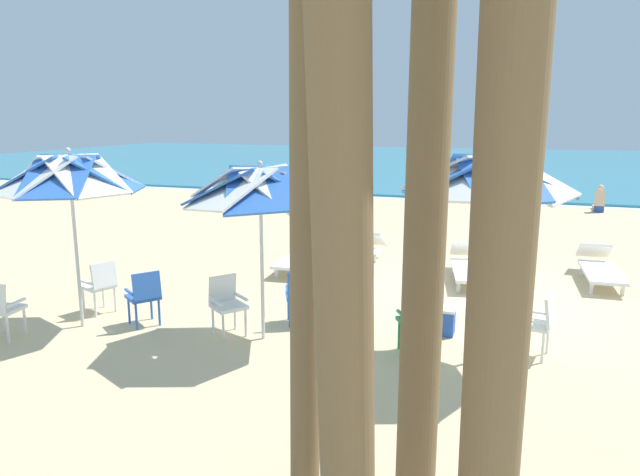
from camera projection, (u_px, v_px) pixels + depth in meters
ground_plane at (486, 300)px, 10.29m from camera, size 80.00×80.00×0.00m
sea at (516, 164)px, 38.58m from camera, size 80.00×36.00×0.10m
surf_foam at (507, 203)px, 21.63m from camera, size 80.00×0.70×0.01m
beach_umbrella_0 at (487, 178)px, 7.26m from camera, size 2.16×2.16×2.76m
plastic_chair_0 at (419, 319)px, 7.86m from camera, size 0.61×0.62×0.87m
plastic_chair_1 at (538, 321)px, 7.79m from camera, size 0.54×0.52×0.87m
beach_umbrella_1 at (260, 187)px, 8.09m from camera, size 2.21×2.21×2.55m
plastic_chair_2 at (301, 293)px, 9.01m from camera, size 0.59×0.61×0.87m
plastic_chair_3 at (227, 301)px, 8.62m from camera, size 0.63×0.62×0.87m
beach_umbrella_2 at (70, 175)px, 8.57m from camera, size 2.13×2.13×2.70m
plastic_chair_4 at (0, 307)px, 8.37m from camera, size 0.49×0.52×0.87m
plastic_chair_5 at (100, 284)px, 9.54m from camera, size 0.59×0.57×0.87m
plastic_chair_6 at (144, 294)px, 8.96m from camera, size 0.63×0.62×0.87m
sun_lounger_0 at (600, 268)px, 11.37m from camera, size 0.73×2.17×0.62m
sun_lounger_1 at (469, 266)px, 11.49m from camera, size 0.99×2.22×0.62m
sun_lounger_2 at (356, 253)px, 12.60m from camera, size 0.93×2.21×0.62m
sun_lounger_3 at (301, 255)px, 12.41m from camera, size 0.76×2.18×0.62m
palm_tree_1 at (304, 22)px, 4.37m from camera, size 2.79×2.52×6.16m
palm_tree_2 at (434, 35)px, 4.07m from camera, size 2.78×2.90×6.03m
palm_tree_3 at (343, 61)px, 2.89m from camera, size 2.88×2.79×5.69m
palm_tree_4 at (511, 131)px, 2.97m from camera, size 2.71×2.98×5.29m
cooler_box at (438, 320)px, 8.72m from camera, size 0.50×0.34×0.40m
beachgoer_seated at (599, 203)px, 19.81m from camera, size 0.30×0.93×0.92m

